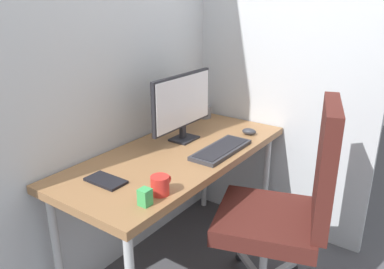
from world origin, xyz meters
The scene contains 12 objects.
ground_plane centered at (0.00, 0.00, 0.00)m, with size 8.00×8.00×0.00m, color #4C4C51.
wall_back centered at (0.00, 0.35, 1.40)m, with size 2.35×0.04×2.80m, color silver.
wall_side_right centered at (0.75, -0.13, 1.40)m, with size 0.04×1.54×2.80m, color silver.
desk centered at (0.00, 0.00, 0.68)m, with size 1.45×0.64×0.74m.
office_chair centered at (0.10, -0.64, 0.59)m, with size 0.63×0.66×1.11m.
monitor centered at (0.17, 0.09, 0.97)m, with size 0.52×0.13×0.40m.
keyboard centered at (0.14, -0.20, 0.75)m, with size 0.42×0.16×0.02m.
mouse centered at (0.48, -0.20, 0.76)m, with size 0.06×0.09×0.04m, color #333338.
pen_holder centered at (0.61, 0.23, 0.78)m, with size 0.10×0.10×0.17m.
notebook centered at (-0.49, 0.05, 0.75)m, with size 0.11×0.19×0.01m, color black.
coffee_mug centered at (-0.42, -0.23, 0.78)m, with size 0.12×0.08×0.09m.
desk_clamp_accessory centered at (-0.53, -0.24, 0.78)m, with size 0.05×0.05×0.07m, color #3FAD59.
Camera 1 is at (-1.57, -1.22, 1.57)m, focal length 36.06 mm.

